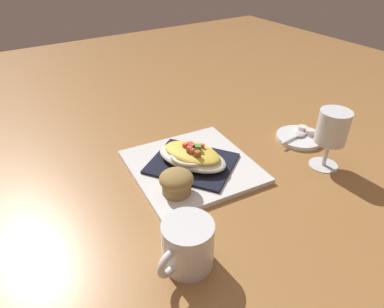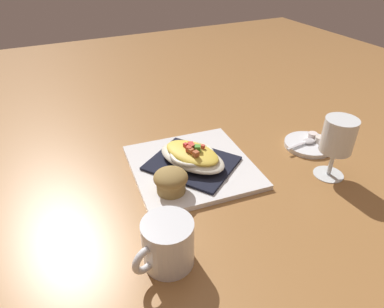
% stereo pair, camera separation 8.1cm
% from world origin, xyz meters
% --- Properties ---
extents(ground_plane, '(2.60, 2.60, 0.00)m').
position_xyz_m(ground_plane, '(0.00, 0.00, 0.00)').
color(ground_plane, '#9C6B3A').
extents(square_plate, '(0.31, 0.31, 0.01)m').
position_xyz_m(square_plate, '(0.00, 0.00, 0.01)').
color(square_plate, white).
rests_on(square_plate, ground_plane).
extents(folded_napkin, '(0.25, 0.24, 0.01)m').
position_xyz_m(folded_napkin, '(0.00, 0.00, 0.02)').
color(folded_napkin, black).
rests_on(folded_napkin, square_plate).
extents(gratin_dish, '(0.20, 0.17, 0.05)m').
position_xyz_m(gratin_dish, '(0.00, -0.00, 0.04)').
color(gratin_dish, silver).
rests_on(gratin_dish, folded_napkin).
extents(muffin, '(0.07, 0.07, 0.05)m').
position_xyz_m(muffin, '(0.07, -0.08, 0.04)').
color(muffin, olive).
rests_on(muffin, square_plate).
extents(coffee_mug, '(0.09, 0.12, 0.09)m').
position_xyz_m(coffee_mug, '(0.23, -0.16, 0.04)').
color(coffee_mug, white).
rests_on(coffee_mug, ground_plane).
extents(stemmed_glass, '(0.07, 0.07, 0.15)m').
position_xyz_m(stemmed_glass, '(0.16, 0.28, 0.10)').
color(stemmed_glass, white).
rests_on(stemmed_glass, ground_plane).
extents(creamer_saucer, '(0.13, 0.13, 0.01)m').
position_xyz_m(creamer_saucer, '(0.04, 0.33, 0.01)').
color(creamer_saucer, white).
rests_on(creamer_saucer, ground_plane).
extents(spoon, '(0.03, 0.10, 0.01)m').
position_xyz_m(spoon, '(0.04, 0.32, 0.02)').
color(spoon, silver).
rests_on(spoon, creamer_saucer).
extents(creamer_cup_0, '(0.02, 0.02, 0.02)m').
position_xyz_m(creamer_cup_0, '(0.05, 0.35, 0.02)').
color(creamer_cup_0, white).
rests_on(creamer_cup_0, creamer_saucer).
extents(creamer_cup_1, '(0.02, 0.02, 0.02)m').
position_xyz_m(creamer_cup_1, '(0.03, 0.35, 0.02)').
color(creamer_cup_1, white).
rests_on(creamer_cup_1, creamer_saucer).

